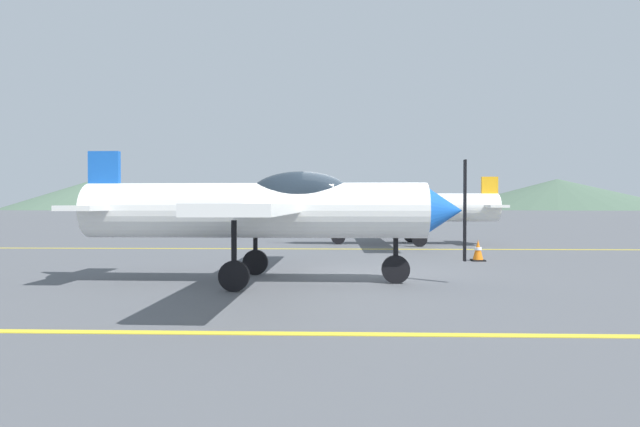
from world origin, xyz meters
name	(u,v)px	position (x,y,z in m)	size (l,w,h in m)	color
ground_plane	(363,278)	(0.00, 0.00, 0.00)	(400.00, 400.00, 0.00)	#54565B
apron_line_near	(383,334)	(0.00, -4.83, 0.01)	(80.00, 0.16, 0.01)	yellow
apron_line_far	(353,249)	(0.00, 7.02, 0.01)	(80.00, 0.16, 0.01)	yellow
airplane_near	(270,208)	(-1.90, -0.75, 1.49)	(7.65, 8.83, 2.65)	white
airplane_mid	(402,206)	(2.00, 9.23, 1.49)	(7.65, 8.83, 2.65)	white
airplane_far	(270,206)	(-4.45, 18.74, 1.49)	(7.75, 8.87, 2.65)	#33478C
traffic_cone_front	(478,251)	(3.36, 3.37, 0.29)	(0.36, 0.36, 0.59)	black
hill_left	(94,195)	(-77.68, 149.42, 4.71)	(53.73, 53.73, 9.41)	#4C6651
hill_centerleft	(557,194)	(70.13, 156.42, 4.87)	(73.20, 73.20, 9.75)	#4C6651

